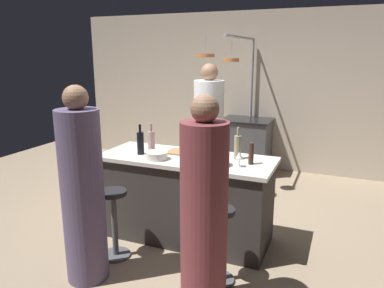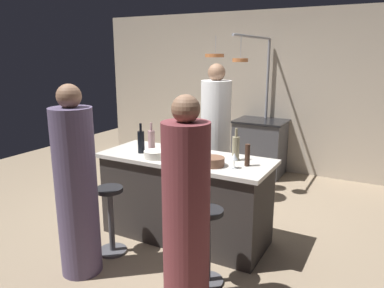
{
  "view_description": "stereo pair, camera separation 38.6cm",
  "coord_description": "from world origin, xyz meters",
  "views": [
    {
      "loc": [
        1.45,
        -3.31,
        1.93
      ],
      "look_at": [
        0.0,
        0.15,
        1.0
      ],
      "focal_mm": 34.39,
      "sensor_mm": 36.0,
      "label": 1
    },
    {
      "loc": [
        1.79,
        -3.15,
        1.93
      ],
      "look_at": [
        0.0,
        0.15,
        1.0
      ],
      "focal_mm": 34.39,
      "sensor_mm": 36.0,
      "label": 2
    }
  ],
  "objects": [
    {
      "name": "guest_left",
      "position": [
        -0.51,
        -1.0,
        0.78
      ],
      "size": [
        0.36,
        0.36,
        1.69
      ],
      "color": "#594C6B",
      "rests_on": "ground_plane"
    },
    {
      "name": "cutting_board",
      "position": [
        -0.09,
        0.11,
        0.91
      ],
      "size": [
        0.32,
        0.22,
        0.02
      ],
      "primitive_type": "cube",
      "color": "#997047",
      "rests_on": "kitchen_island"
    },
    {
      "name": "bar_stool_right",
      "position": [
        0.57,
        -0.62,
        0.38
      ],
      "size": [
        0.28,
        0.28,
        0.68
      ],
      "color": "#4C4C51",
      "rests_on": "ground_plane"
    },
    {
      "name": "pepper_mill",
      "position": [
        0.67,
        0.0,
        1.01
      ],
      "size": [
        0.05,
        0.05,
        0.21
      ],
      "primitive_type": "cylinder",
      "color": "#382319",
      "rests_on": "kitchen_island"
    },
    {
      "name": "wine_glass_near_left_guest",
      "position": [
        0.59,
        -0.12,
        1.01
      ],
      "size": [
        0.07,
        0.07,
        0.15
      ],
      "color": "silver",
      "rests_on": "kitchen_island"
    },
    {
      "name": "potted_plant",
      "position": [
        -1.69,
        1.1,
        0.3
      ],
      "size": [
        0.36,
        0.36,
        0.52
      ],
      "color": "brown",
      "rests_on": "ground_plane"
    },
    {
      "name": "wine_bottle_red",
      "position": [
        0.08,
        -0.13,
        1.02
      ],
      "size": [
        0.07,
        0.07,
        0.31
      ],
      "color": "#143319",
      "rests_on": "kitchen_island"
    },
    {
      "name": "ground_plane",
      "position": [
        0.0,
        0.0,
        0.0
      ],
      "size": [
        9.0,
        9.0,
        0.0
      ],
      "primitive_type": "plane",
      "color": "gray"
    },
    {
      "name": "mixing_bowl_wooden",
      "position": [
        0.39,
        -0.15,
        0.94
      ],
      "size": [
        0.22,
        0.22,
        0.08
      ],
      "primitive_type": "cylinder",
      "color": "brown",
      "rests_on": "kitchen_island"
    },
    {
      "name": "wine_bottle_white",
      "position": [
        0.5,
        0.13,
        1.03
      ],
      "size": [
        0.07,
        0.07,
        0.32
      ],
      "color": "gray",
      "rests_on": "kitchen_island"
    },
    {
      "name": "stove_range",
      "position": [
        0.0,
        2.45,
        0.45
      ],
      "size": [
        0.8,
        0.64,
        0.89
      ],
      "color": "#47474C",
      "rests_on": "ground_plane"
    },
    {
      "name": "chef",
      "position": [
        -0.14,
        1.04,
        0.84
      ],
      "size": [
        0.38,
        0.38,
        1.81
      ],
      "color": "white",
      "rests_on": "ground_plane"
    },
    {
      "name": "mixing_bowl_ceramic",
      "position": [
        -0.24,
        -0.19,
        0.94
      ],
      "size": [
        0.22,
        0.22,
        0.08
      ],
      "primitive_type": "cylinder",
      "color": "silver",
      "rests_on": "kitchen_island"
    },
    {
      "name": "kitchen_island",
      "position": [
        0.0,
        0.0,
        0.45
      ],
      "size": [
        1.8,
        0.72,
        0.9
      ],
      "color": "#332D2B",
      "rests_on": "ground_plane"
    },
    {
      "name": "bar_stool_left",
      "position": [
        -0.48,
        -0.62,
        0.38
      ],
      "size": [
        0.28,
        0.28,
        0.68
      ],
      "color": "#4C4C51",
      "rests_on": "ground_plane"
    },
    {
      "name": "guest_right",
      "position": [
        0.57,
        -0.98,
        0.77
      ],
      "size": [
        0.35,
        0.35,
        1.66
      ],
      "color": "brown",
      "rests_on": "ground_plane"
    },
    {
      "name": "wine_bottle_rose",
      "position": [
        -0.37,
        -0.06,
        1.03
      ],
      "size": [
        0.07,
        0.07,
        0.33
      ],
      "color": "#B78C8E",
      "rests_on": "kitchen_island"
    },
    {
      "name": "overhead_pot_rack",
      "position": [
        -0.07,
        1.97,
        1.62
      ],
      "size": [
        0.58,
        1.53,
        2.17
      ],
      "color": "gray",
      "rests_on": "ground_plane"
    },
    {
      "name": "back_wall",
      "position": [
        0.0,
        2.85,
        1.3
      ],
      "size": [
        6.4,
        0.16,
        2.6
      ],
      "primitive_type": "cube",
      "color": "#BCAD99",
      "rests_on": "ground_plane"
    },
    {
      "name": "wine_glass_near_right_guest",
      "position": [
        0.13,
        0.19,
        1.01
      ],
      "size": [
        0.07,
        0.07,
        0.15
      ],
      "color": "silver",
      "rests_on": "kitchen_island"
    },
    {
      "name": "wine_bottle_dark",
      "position": [
        -0.48,
        -0.09,
        1.02
      ],
      "size": [
        0.07,
        0.07,
        0.32
      ],
      "color": "black",
      "rests_on": "kitchen_island"
    }
  ]
}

